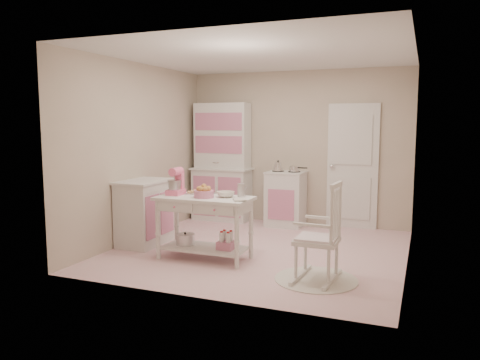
% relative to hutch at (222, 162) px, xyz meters
% --- Properties ---
extents(room_shell, '(3.84, 3.84, 2.62)m').
position_rel_hutch_xyz_m(room_shell, '(1.30, -1.66, 0.61)').
color(room_shell, pink).
rests_on(room_shell, ground).
extents(door, '(0.82, 0.05, 2.04)m').
position_rel_hutch_xyz_m(door, '(2.25, 0.21, -0.02)').
color(door, silver).
rests_on(door, ground).
extents(hutch, '(1.06, 0.50, 2.08)m').
position_rel_hutch_xyz_m(hutch, '(0.00, 0.00, 0.00)').
color(hutch, silver).
rests_on(hutch, ground).
extents(stove, '(0.62, 0.57, 0.92)m').
position_rel_hutch_xyz_m(stove, '(1.20, -0.05, -0.58)').
color(stove, silver).
rests_on(stove, ground).
extents(base_cabinet, '(0.54, 0.84, 0.92)m').
position_rel_hutch_xyz_m(base_cabinet, '(-0.33, -1.98, -0.58)').
color(base_cabinet, silver).
rests_on(base_cabinet, ground).
extents(lace_rug, '(0.92, 0.92, 0.01)m').
position_rel_hutch_xyz_m(lace_rug, '(2.29, -2.60, -1.03)').
color(lace_rug, white).
rests_on(lace_rug, ground).
extents(rocking_chair, '(0.53, 0.75, 1.10)m').
position_rel_hutch_xyz_m(rocking_chair, '(2.29, -2.60, -0.49)').
color(rocking_chair, silver).
rests_on(rocking_chair, ground).
extents(work_table, '(1.20, 0.60, 0.80)m').
position_rel_hutch_xyz_m(work_table, '(0.79, -2.32, -0.64)').
color(work_table, silver).
rests_on(work_table, ground).
extents(stand_mixer, '(0.21, 0.28, 0.34)m').
position_rel_hutch_xyz_m(stand_mixer, '(0.37, -2.30, -0.07)').
color(stand_mixer, pink).
rests_on(stand_mixer, work_table).
extents(cookie_tray, '(0.34, 0.24, 0.02)m').
position_rel_hutch_xyz_m(cookie_tray, '(0.64, -2.14, -0.23)').
color(cookie_tray, silver).
rests_on(cookie_tray, work_table).
extents(bread_basket, '(0.25, 0.25, 0.09)m').
position_rel_hutch_xyz_m(bread_basket, '(0.81, -2.37, -0.19)').
color(bread_basket, '#CE769A').
rests_on(bread_basket, work_table).
extents(mixing_bowl, '(0.23, 0.23, 0.07)m').
position_rel_hutch_xyz_m(mixing_bowl, '(1.05, -2.24, -0.20)').
color(mixing_bowl, silver).
rests_on(mixing_bowl, work_table).
extents(metal_pitcher, '(0.10, 0.10, 0.17)m').
position_rel_hutch_xyz_m(metal_pitcher, '(1.23, -2.16, -0.16)').
color(metal_pitcher, silver).
rests_on(metal_pitcher, work_table).
extents(recipe_book, '(0.23, 0.25, 0.02)m').
position_rel_hutch_xyz_m(recipe_book, '(1.24, -2.44, -0.23)').
color(recipe_book, silver).
rests_on(recipe_book, work_table).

